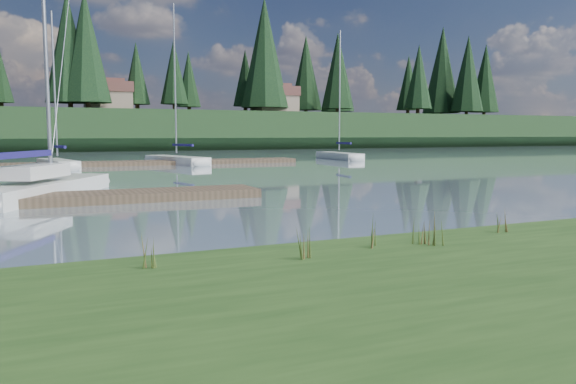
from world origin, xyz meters
name	(u,v)px	position (x,y,z in m)	size (l,w,h in m)	color
ground	(89,166)	(0.00, 30.00, 0.00)	(200.00, 200.00, 0.00)	#7C92A2
bank	(405,352)	(0.00, -6.00, 0.17)	(60.00, 9.00, 0.35)	#2C4D1C
ridge	(62,131)	(0.00, 73.00, 2.50)	(200.00, 20.00, 5.00)	#193017
sailboat_main	(51,184)	(-2.73, 11.68, 0.42)	(5.61, 8.52, 12.58)	silver
dock_near	(9,201)	(-4.00, 9.00, 0.15)	(16.00, 2.00, 0.30)	#4C3D2C
dock_far	(119,163)	(2.00, 30.00, 0.15)	(26.00, 2.20, 0.30)	#4C3D2C
sailboat_bg_2	(55,163)	(-2.10, 28.82, 0.33)	(2.59, 6.60, 9.90)	silver
sailboat_bg_3	(172,159)	(5.91, 31.00, 0.32)	(3.67, 7.94, 11.51)	silver
sailboat_bg_4	(336,155)	(20.73, 32.94, 0.33)	(1.88, 7.50, 11.01)	silver
weed_0	(304,243)	(0.51, -2.70, 0.59)	(0.17, 0.14, 0.58)	#475B23
weed_1	(374,233)	(1.95, -2.40, 0.60)	(0.17, 0.14, 0.59)	#475B23
weed_2	(435,230)	(2.98, -2.69, 0.62)	(0.17, 0.14, 0.65)	#475B23
weed_3	(150,254)	(-1.72, -2.35, 0.55)	(0.17, 0.14, 0.49)	#475B23
weed_4	(419,231)	(2.82, -2.47, 0.57)	(0.17, 0.14, 0.51)	#475B23
weed_5	(503,222)	(4.97, -2.24, 0.56)	(0.17, 0.14, 0.51)	#475B23
mud_lip	(247,265)	(0.00, -1.60, 0.07)	(60.00, 0.50, 0.14)	#33281C
conifer_4	(86,47)	(3.00, 66.00, 13.09)	(6.16, 6.16, 15.10)	#382619
conifer_5	(174,72)	(15.00, 70.00, 10.83)	(3.96, 3.96, 10.35)	#382619
conifer_6	(265,53)	(28.00, 68.00, 13.99)	(7.04, 7.04, 17.00)	#382619
conifer_7	(338,72)	(42.00, 71.00, 12.19)	(5.28, 5.28, 13.20)	#382619
conifer_8	(419,77)	(55.00, 67.00, 11.51)	(4.62, 4.62, 11.77)	#382619
conifer_9	(468,74)	(68.00, 70.00, 12.87)	(5.94, 5.94, 14.62)	#382619
house_1	(108,96)	(6.00, 71.00, 7.31)	(6.30, 5.30, 4.65)	gray
house_2	(275,99)	(30.00, 69.00, 7.31)	(6.30, 5.30, 4.65)	gray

